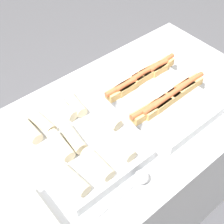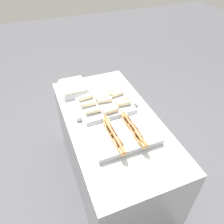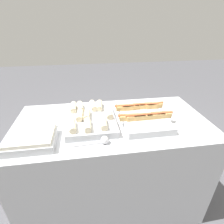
{
  "view_description": "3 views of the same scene",
  "coord_description": "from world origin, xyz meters",
  "px_view_note": "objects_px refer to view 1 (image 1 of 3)",
  "views": [
    {
      "loc": [
        -0.52,
        -0.63,
        1.87
      ],
      "look_at": [
        -0.0,
        0.0,
        0.97
      ],
      "focal_mm": 50.0,
      "sensor_mm": 36.0,
      "label": 1
    },
    {
      "loc": [
        1.28,
        -0.51,
        2.13
      ],
      "look_at": [
        -0.0,
        0.0,
        0.97
      ],
      "focal_mm": 35.0,
      "sensor_mm": 36.0,
      "label": 2
    },
    {
      "loc": [
        -0.17,
        -1.14,
        1.59
      ],
      "look_at": [
        -0.0,
        0.0,
        0.97
      ],
      "focal_mm": 28.0,
      "sensor_mm": 36.0,
      "label": 3
    }
  ],
  "objects_px": {
    "tray_hotdogs": "(154,93)",
    "tray_wraps": "(78,139)",
    "serving_spoon_far": "(55,98)",
    "serving_spoon_near": "(139,180)"
  },
  "relations": [
    {
      "from": "tray_hotdogs",
      "to": "tray_wraps",
      "type": "xyz_separation_m",
      "value": [
        -0.4,
        0.0,
        -0.0
      ]
    },
    {
      "from": "serving_spoon_far",
      "to": "serving_spoon_near",
      "type": "bearing_deg",
      "value": -89.29
    },
    {
      "from": "tray_hotdogs",
      "to": "serving_spoon_far",
      "type": "bearing_deg",
      "value": 142.53
    },
    {
      "from": "tray_hotdogs",
      "to": "serving_spoon_near",
      "type": "xyz_separation_m",
      "value": [
        -0.34,
        -0.26,
        -0.01
      ]
    },
    {
      "from": "tray_wraps",
      "to": "serving_spoon_far",
      "type": "relative_size",
      "value": 2.21
    },
    {
      "from": "serving_spoon_near",
      "to": "serving_spoon_far",
      "type": "relative_size",
      "value": 1.08
    },
    {
      "from": "tray_wraps",
      "to": "serving_spoon_far",
      "type": "distance_m",
      "value": 0.27
    },
    {
      "from": "tray_wraps",
      "to": "serving_spoon_near",
      "type": "relative_size",
      "value": 2.04
    },
    {
      "from": "serving_spoon_near",
      "to": "serving_spoon_far",
      "type": "distance_m",
      "value": 0.53
    },
    {
      "from": "tray_wraps",
      "to": "tray_hotdogs",
      "type": "bearing_deg",
      "value": -0.53
    }
  ]
}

